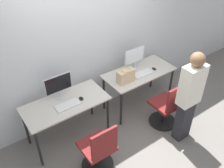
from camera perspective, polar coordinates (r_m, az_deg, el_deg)
ground_plane at (r=4.42m, az=0.95°, el=-10.23°), size 20.00×20.00×0.00m
wall_back at (r=4.09m, az=-5.15°, el=9.93°), size 12.00×0.05×2.80m
desk_left at (r=3.89m, az=-10.49°, el=-5.16°), size 1.30×0.62×0.75m
monitor_left at (r=3.83m, az=-12.13°, el=-0.31°), size 0.43×0.15×0.40m
keyboard_left at (r=3.78m, az=-10.08°, el=-4.78°), size 0.38×0.17×0.02m
mouse_left at (r=3.86m, az=-7.05°, el=-3.28°), size 0.06×0.09×0.03m
office_chair_left at (r=3.63m, az=-3.02°, el=-15.16°), size 0.48×0.48×0.90m
desk_right at (r=4.53m, az=6.20°, el=1.94°), size 1.30×0.62×0.75m
monitor_right at (r=4.47m, az=5.15°, el=6.12°), size 0.43×0.15×0.40m
keyboard_right at (r=4.42m, az=7.07°, el=2.37°), size 0.38×0.17×0.02m
mouse_right at (r=4.58m, az=9.60°, el=3.46°), size 0.06×0.09×0.03m
office_chair_right at (r=4.36m, az=12.43°, el=-5.36°), size 0.48×0.48×0.90m
person_right at (r=3.88m, az=17.24°, el=-2.61°), size 0.36×0.21×1.60m
handbag at (r=4.15m, az=3.14°, el=1.86°), size 0.30×0.18×0.25m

